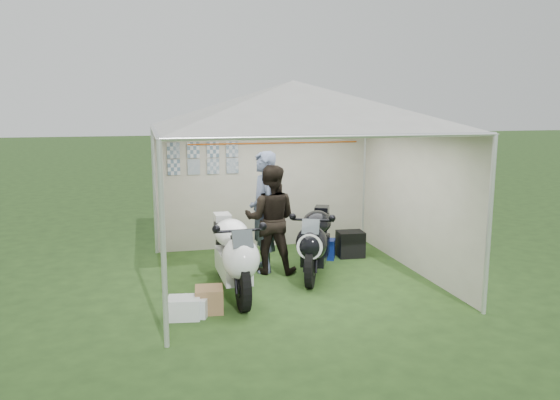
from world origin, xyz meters
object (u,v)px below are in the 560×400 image
Objects in this scene: motorcycle_black at (315,240)px; person_blue_jacket at (264,212)px; person_dark_jacket at (270,219)px; crate_0 at (184,308)px; crate_1 at (209,300)px; paddock_stand at (321,249)px; crate_2 at (195,306)px; canopy_tent at (293,110)px; equipment_box at (350,244)px; motorcycle_white at (234,253)px.

motorcycle_black is 0.94m from person_blue_jacket.
person_dark_jacket is 4.31× the size of crate_0.
person_blue_jacket is at bearing 173.43° from motorcycle_black.
motorcycle_black reaches higher than crate_1.
paddock_stand reaches higher than crate_1.
motorcycle_black is at bearing 31.72° from crate_2.
equipment_box is at bearing 34.32° from canopy_tent.
crate_1 is at bearing -142.28° from canopy_tent.
canopy_tent is 12.50× the size of equipment_box.
motorcycle_black is 1.31m from equipment_box.
equipment_box is at bearing -142.12° from person_dark_jacket.
crate_0 is at bearing -139.69° from paddock_stand.
person_dark_jacket is (-1.04, -0.54, 0.69)m from paddock_stand.
canopy_tent is 1.71m from person_blue_jacket.
paddock_stand is at bearing 90.00° from motorcycle_black.
motorcycle_white is 2.74m from equipment_box.
motorcycle_white is at bearing -141.04° from paddock_stand.
person_dark_jacket reaches higher than crate_1.
crate_0 is (-2.53, -2.15, -0.04)m from paddock_stand.
crate_0 is (-1.75, -1.24, -2.44)m from canopy_tent.
canopy_tent is 2.27m from motorcycle_white.
crate_2 is (-2.39, -2.10, -0.05)m from paddock_stand.
motorcycle_white is at bearing -33.66° from person_blue_jacket.
motorcycle_black is 4.32× the size of equipment_box.
canopy_tent reaches higher than person_blue_jacket.
canopy_tent reaches higher than crate_1.
canopy_tent is 14.10× the size of crate_0.
person_dark_jacket is 3.82× the size of equipment_box.
equipment_box is 1.37× the size of crate_2.
crate_0 is at bearing -156.15° from crate_1.
motorcycle_black is at bearing 21.52° from motorcycle_white.
motorcycle_black is (0.39, 0.04, -2.00)m from canopy_tent.
paddock_stand is at bearing 49.19° from canopy_tent.
canopy_tent is 2.68m from paddock_stand.
equipment_box is 3.59m from crate_2.
crate_2 is at bearing 18.11° from crate_0.
canopy_tent reaches higher than crate_0.
equipment_box reaches higher than crate_1.
canopy_tent is 2.83m from equipment_box.
person_blue_jacket is at bearing 55.66° from crate_1.
crate_2 is (-0.61, -0.66, -0.48)m from motorcycle_white.
motorcycle_white is 1.50m from motorcycle_black.
motorcycle_black reaches higher than crate_0.
person_dark_jacket is 4.85× the size of crate_1.
crate_1 is at bearing -127.61° from motorcycle_white.
crate_0 is at bearing -145.07° from equipment_box.
paddock_stand is 3.18m from crate_2.
crate_0 is at bearing -137.62° from motorcycle_white.
crate_1 is at bearing -143.88° from equipment_box.
equipment_box is (0.53, -0.01, 0.05)m from paddock_stand.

